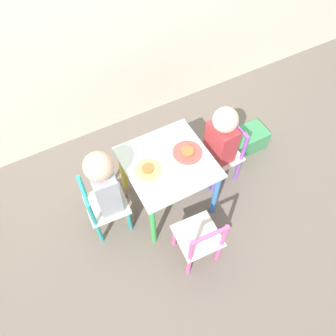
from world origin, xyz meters
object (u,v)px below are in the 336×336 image
chair_pink (199,240)px  child_right (219,141)px  kids_table (168,169)px  plate_right (187,152)px  chair_teal (103,206)px  chair_purple (223,154)px  child_left (107,186)px  storage_bin (245,141)px  plate_left (148,169)px

chair_pink → child_right: bearing=-128.4°
kids_table → child_right: child_right is taller
chair_pink → plate_right: bearing=-106.5°
kids_table → chair_teal: 0.49m
child_right → chair_purple: bearing=90.0°
child_left → plate_right: bearing=-88.9°
kids_table → plate_right: bearing=0.0°
chair_teal → child_right: 0.89m
chair_purple → storage_bin: bearing=108.3°
chair_purple → child_left: 0.89m
child_right → child_left: size_ratio=0.94×
chair_purple → child_right: (-0.06, -0.00, 0.19)m
chair_pink → child_left: size_ratio=0.66×
chair_purple → plate_right: bearing=-89.0°
plate_right → plate_left: (-0.28, 0.00, 0.00)m
plate_right → plate_left: same height
plate_right → storage_bin: size_ratio=0.55×
kids_table → storage_bin: kids_table is taller
chair_pink → storage_bin: chair_pink is taller
child_left → storage_bin: 1.25m
chair_teal → storage_bin: (1.25, 0.10, -0.16)m
chair_pink → child_left: bearing=-49.0°
child_right → plate_left: (-0.54, -0.02, 0.06)m
plate_right → storage_bin: bearing=12.1°
chair_purple → chair_teal: (-0.93, 0.02, 0.00)m
child_right → storage_bin: (0.38, 0.12, -0.35)m
chair_pink → plate_left: (-0.11, 0.46, 0.25)m
chair_teal → storage_bin: chair_teal is taller
child_left → child_right: bearing=-86.8°
kids_table → chair_teal: bearing=175.7°
child_left → storage_bin: bearing=-80.5°
chair_pink → plate_right: size_ratio=2.65×
chair_pink → child_right: size_ratio=0.70×
chair_purple → plate_right: size_ratio=2.65×
kids_table → plate_left: bearing=180.0°
chair_teal → plate_left: 0.41m
chair_teal → chair_pink: bearing=-134.8°
kids_table → chair_pink: 0.49m
child_left → plate_right: child_left is taller
chair_purple → chair_teal: 0.93m
child_right → plate_left: bearing=-90.6°
child_right → plate_right: child_right is taller
chair_purple → storage_bin: (0.32, 0.12, -0.16)m
child_right → storage_bin: size_ratio=2.07×
chair_purple → plate_left: (-0.60, -0.02, 0.25)m
storage_bin → child_left: bearing=-174.8°
chair_purple → storage_bin: chair_purple is taller
kids_table → storage_bin: size_ratio=1.55×
chair_purple → plate_right: plate_right is taller
kids_table → chair_purple: chair_purple is taller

